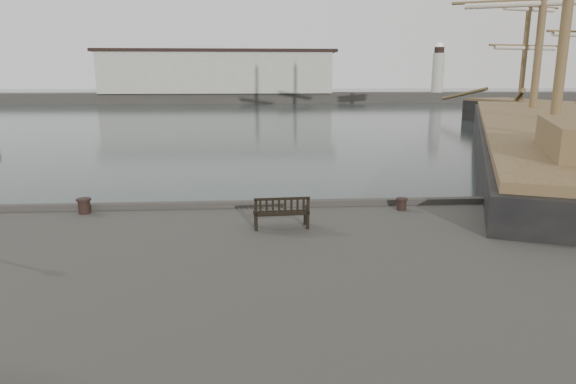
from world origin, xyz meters
name	(u,v)px	position (x,y,z in m)	size (l,w,h in m)	color
ground	(282,251)	(0.00, 0.00, 0.00)	(400.00, 400.00, 0.00)	black
breakwater	(234,81)	(-4.56, 92.00, 4.30)	(140.00, 9.50, 12.20)	#383530
bench	(281,218)	(-0.16, -2.49, 1.83)	(1.52, 0.61, 0.86)	black
bollard_left	(84,206)	(-5.97, -0.59, 1.79)	(0.43, 0.43, 0.45)	black
bollard_right	(402,204)	(3.63, -0.85, 1.75)	(0.35, 0.35, 0.37)	black
tall_ship_main	(551,153)	(17.73, 14.82, 0.83)	(25.46, 44.10, 33.13)	black
tall_ship_far	(576,123)	(32.15, 34.77, 0.82)	(13.09, 29.56, 24.79)	black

